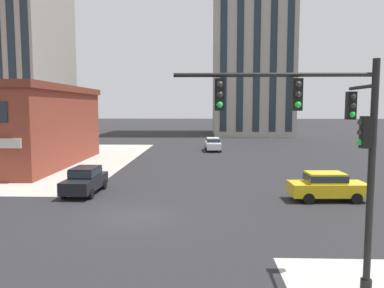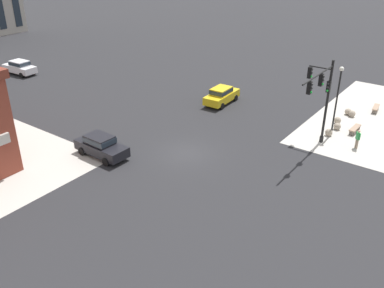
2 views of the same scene
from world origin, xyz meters
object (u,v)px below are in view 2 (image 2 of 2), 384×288
Objects in this scene: bench_near_signal at (355,129)px; pedestrian_near_bench at (358,138)px; bench_mid_block at (376,108)px; car_main_southbound_near at (222,95)px; bollard_sphere_curb_b at (337,126)px; bollard_sphere_curb_c at (338,120)px; bollard_sphere_curb_d at (352,114)px; car_main_northbound_near at (101,145)px; car_main_southbound_far at (20,67)px; bollard_sphere_curb_e at (348,112)px; traffic_signal_main at (321,92)px; street_lamp_corner_near at (338,94)px; bollard_sphere_curb_a at (329,132)px.

bench_near_signal is 1.13× the size of pedestrian_near_bench.
car_main_southbound_near is at bearing 118.27° from bench_mid_block.
bollard_sphere_curb_b is 1.00× the size of bollard_sphere_curb_c.
car_main_southbound_near reaches higher than bollard_sphere_curb_d.
car_main_northbound_near and car_main_southbound_far have the same top height.
bollard_sphere_curb_e is 4.03m from bench_near_signal.
traffic_signal_main is at bearing 176.06° from bollard_sphere_curb_d.
car_main_southbound_near is at bearing 100.18° from bollard_sphere_curb_c.
bench_near_signal and bench_mid_block have the same top height.
bollard_sphere_curb_b is 0.33× the size of bench_mid_block.
street_lamp_corner_near is (-7.70, 1.55, 3.36)m from bench_mid_block.
bench_near_signal is 0.41× the size of car_main_northbound_near.
bollard_sphere_curb_d is at bearing -1.96° from bollard_sphere_curb_b.
street_lamp_corner_near reaches higher than car_main_southbound_near.
bollard_sphere_curb_c is 4.32m from street_lamp_corner_near.
bench_mid_block is at bearing -11.37° from street_lamp_corner_near.
traffic_signal_main is at bearing 173.96° from bollard_sphere_curb_a.
car_main_southbound_far is at bearing 103.89° from car_main_southbound_near.
traffic_signal_main is at bearing -179.88° from bollard_sphere_curb_c.
street_lamp_corner_near is 19.33m from car_main_northbound_near.
bench_mid_block is at bearing -37.57° from bollard_sphere_curb_e.
car_main_southbound_far is at bearing 102.76° from bollard_sphere_curb_c.
car_main_northbound_near is (-16.82, 12.46, 0.61)m from bollard_sphere_curb_c.
car_main_southbound_far is at bearing 100.62° from bollard_sphere_curb_b.
bollard_sphere_curb_c is 20.95m from car_main_northbound_near.
bollard_sphere_curb_b is at bearing -162.10° from bollard_sphere_curb_c.
traffic_signal_main is 11.22× the size of bollard_sphere_curb_e.
traffic_signal_main is 11.22× the size of bollard_sphere_curb_b.
car_main_northbound_near is (-19.16, 13.02, 0.61)m from bollard_sphere_curb_d.
street_lamp_corner_near reaches higher than pedestrian_near_bench.
street_lamp_corner_near is at bearing -171.29° from bollard_sphere_curb_c.
car_main_southbound_far is (-5.19, 36.33, 0.61)m from bollard_sphere_curb_a.
car_main_southbound_near is at bearing 110.37° from bollard_sphere_curb_d.
bench_mid_block is 8.54m from street_lamp_corner_near.
pedestrian_near_bench is 3.93m from street_lamp_corner_near.
pedestrian_near_bench is at bearing -117.16° from street_lamp_corner_near.
bollard_sphere_curb_e is at bearing -73.39° from car_main_southbound_far.
bench_near_signal is at bearing -42.15° from car_main_northbound_near.
car_main_southbound_near is at bearing -76.11° from car_main_southbound_far.
bench_mid_block is at bearing -21.23° from bollard_sphere_curb_c.
car_main_southbound_far is at bearing 106.61° from bollard_sphere_curb_e.
bench_near_signal is at bearing -85.64° from car_main_southbound_near.
bollard_sphere_curb_a is 1.00× the size of bollard_sphere_curb_c.
bollard_sphere_curb_b is 1.00× the size of bollard_sphere_curb_d.
bench_mid_block is 0.31× the size of street_lamp_corner_near.
street_lamp_corner_near is at bearing 179.19° from bollard_sphere_curb_b.
pedestrian_near_bench is 39.16m from car_main_southbound_far.
bench_near_signal is at bearing -79.31° from car_main_southbound_far.
car_main_southbound_far reaches higher than pedestrian_near_bench.
bollard_sphere_curb_a is 0.14× the size of car_main_southbound_near.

